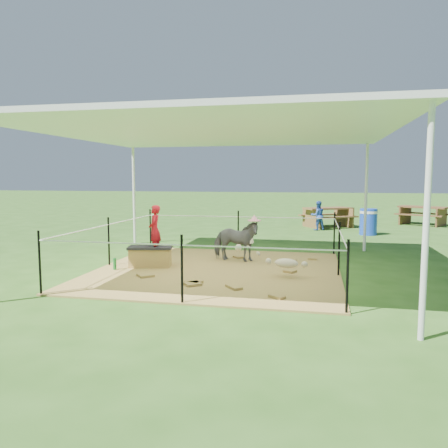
% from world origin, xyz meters
% --- Properties ---
extents(ground, '(90.00, 90.00, 0.00)m').
position_xyz_m(ground, '(0.00, 0.00, 0.00)').
color(ground, '#2D5919').
rests_on(ground, ground).
extents(hay_patch, '(4.60, 4.60, 0.03)m').
position_xyz_m(hay_patch, '(0.00, 0.00, 0.01)').
color(hay_patch, brown).
rests_on(hay_patch, ground).
extents(canopy_tent, '(6.30, 6.30, 2.90)m').
position_xyz_m(canopy_tent, '(0.00, 0.00, 2.69)').
color(canopy_tent, silver).
rests_on(canopy_tent, ground).
extents(rope_fence, '(4.54, 4.54, 1.00)m').
position_xyz_m(rope_fence, '(0.00, -0.00, 0.64)').
color(rope_fence, black).
rests_on(rope_fence, ground).
extents(straw_bale, '(0.87, 0.57, 0.36)m').
position_xyz_m(straw_bale, '(-1.38, 0.04, 0.21)').
color(straw_bale, '#AD863F').
rests_on(straw_bale, hay_patch).
extents(dark_cloth, '(0.93, 0.62, 0.04)m').
position_xyz_m(dark_cloth, '(-1.38, 0.04, 0.41)').
color(dark_cloth, black).
rests_on(dark_cloth, straw_bale).
extents(woman, '(0.30, 0.39, 0.96)m').
position_xyz_m(woman, '(-1.28, 0.04, 0.87)').
color(woman, red).
rests_on(woman, straw_bale).
extents(green_bottle, '(0.07, 0.07, 0.22)m').
position_xyz_m(green_bottle, '(-1.93, -0.41, 0.14)').
color(green_bottle, '#186F27').
rests_on(green_bottle, hay_patch).
extents(pony, '(1.09, 0.59, 0.88)m').
position_xyz_m(pony, '(0.18, 0.92, 0.47)').
color(pony, '#4E4E53').
rests_on(pony, hay_patch).
extents(pink_hat, '(0.27, 0.27, 0.13)m').
position_xyz_m(pink_hat, '(0.18, 0.92, 0.97)').
color(pink_hat, pink).
rests_on(pink_hat, pony).
extents(foal, '(1.09, 0.70, 0.57)m').
position_xyz_m(foal, '(1.33, -0.36, 0.31)').
color(foal, '#C7B291').
rests_on(foal, hay_patch).
extents(trash_barrel, '(0.67, 0.67, 0.82)m').
position_xyz_m(trash_barrel, '(3.43, 6.18, 0.41)').
color(trash_barrel, blue).
rests_on(trash_barrel, ground).
extents(picnic_table_near, '(2.11, 1.94, 0.71)m').
position_xyz_m(picnic_table_near, '(2.24, 8.10, 0.36)').
color(picnic_table_near, '#56361D').
rests_on(picnic_table_near, ground).
extents(picnic_table_far, '(2.08, 1.92, 0.71)m').
position_xyz_m(picnic_table_far, '(5.78, 9.61, 0.35)').
color(picnic_table_far, '#50311B').
rests_on(picnic_table_far, ground).
extents(distant_person, '(0.59, 0.53, 1.00)m').
position_xyz_m(distant_person, '(1.89, 7.09, 0.50)').
color(distant_person, '#2E53AE').
rests_on(distant_person, ground).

